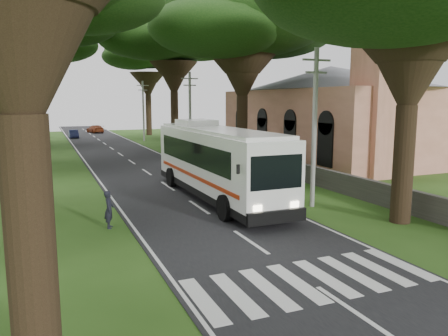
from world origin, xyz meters
TOP-DOWN VIEW (x-y plane):
  - ground at (0.00, 0.00)m, footprint 140.00×140.00m
  - road at (0.00, 25.00)m, footprint 8.00×120.00m
  - crosswalk at (0.00, -2.00)m, footprint 8.00×3.00m
  - property_wall at (9.00, 24.00)m, footprint 0.35×50.00m
  - church at (17.86, 21.55)m, footprint 14.00×24.00m
  - pole_near at (5.50, 6.00)m, footprint 1.60×0.24m
  - pole_mid at (5.50, 26.00)m, footprint 1.60×0.24m
  - pole_far at (5.50, 46.00)m, footprint 1.60×0.24m
  - tree_l_midb at (-7.50, 30.00)m, footprint 12.68×12.68m
  - tree_l_far at (-8.50, 48.00)m, footprint 14.91×14.91m
  - tree_r_mida at (8.00, 20.00)m, footprint 14.50×14.50m
  - tree_r_midb at (7.50, 38.00)m, footprint 16.32×16.32m
  - tree_r_far at (8.50, 56.00)m, footprint 12.92×12.92m
  - coach_bus at (1.63, 9.70)m, footprint 3.23×13.34m
  - distant_car_b at (-3.00, 54.35)m, footprint 1.26×3.57m
  - distant_car_c at (1.07, 63.70)m, footprint 2.79×4.76m
  - pedestrian at (-4.74, 6.09)m, footprint 0.52×0.67m

SIDE VIEW (x-z plane):
  - ground at x=0.00m, z-range 0.00..0.00m
  - crosswalk at x=0.00m, z-range -0.01..0.01m
  - road at x=0.00m, z-range -0.01..0.03m
  - property_wall at x=9.00m, z-range 0.00..1.20m
  - distant_car_b at x=-3.00m, z-range 0.03..1.20m
  - distant_car_c at x=1.07m, z-range 0.03..1.32m
  - pedestrian at x=-4.74m, z-range 0.00..1.63m
  - coach_bus at x=1.63m, z-range 0.15..4.08m
  - pole_near at x=5.50m, z-range 0.18..8.18m
  - pole_mid at x=5.50m, z-range 0.18..8.18m
  - pole_far at x=5.50m, z-range 0.18..8.18m
  - church at x=17.86m, z-range -0.89..10.71m
  - tree_r_mida at x=8.00m, z-range 4.25..19.15m
  - tree_l_midb at x=-7.50m, z-range 4.90..20.54m
  - tree_r_far at x=8.50m, z-range 4.92..20.70m
  - tree_l_far at x=-8.50m, z-range 4.86..21.18m
  - tree_r_midb at x=7.50m, z-range 4.87..21.71m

